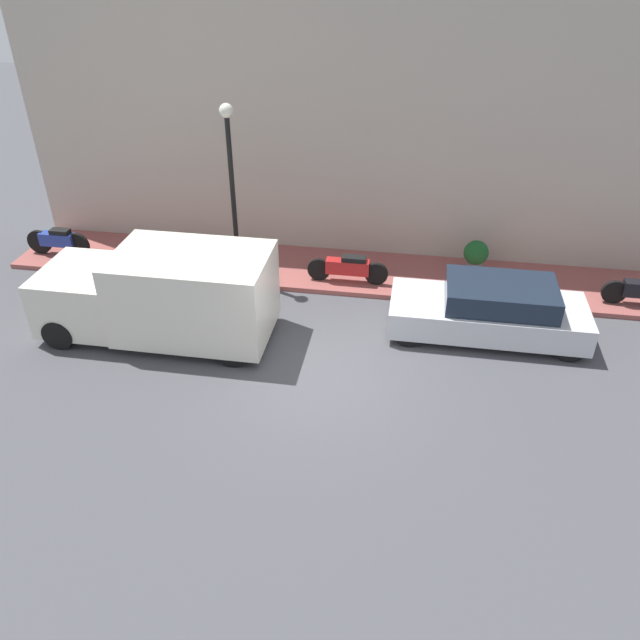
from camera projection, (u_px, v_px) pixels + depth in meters
name	position (u px, v px, depth m)	size (l,w,h in m)	color
ground_plane	(321.00, 375.00, 12.88)	(60.00, 60.00, 0.00)	#47474C
sidewalk	(348.00, 272.00, 16.54)	(2.37, 18.03, 0.12)	#934C47
building_facade	(358.00, 109.00, 15.55)	(0.30, 18.03, 7.89)	#B2A899
parked_car	(491.00, 310.00, 13.84)	(1.74, 4.32, 1.30)	silver
delivery_van	(160.00, 294.00, 13.63)	(2.09, 5.09, 2.04)	silver
motorcycle_red	(348.00, 268.00, 15.73)	(0.30, 2.05, 0.73)	#B21E1E
motorcycle_blue	(58.00, 240.00, 17.03)	(0.30, 1.80, 0.76)	navy
streetlamp	(231.00, 169.00, 14.73)	(0.33, 0.33, 4.36)	black
potted_plant	(476.00, 255.00, 16.10)	(0.64, 0.64, 0.90)	slate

